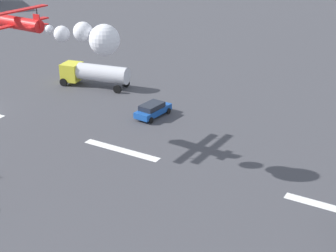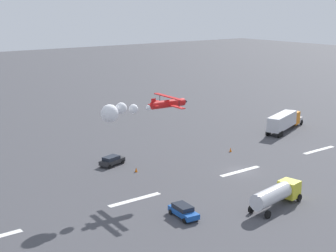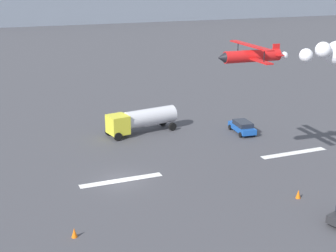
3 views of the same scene
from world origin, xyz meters
The scene contains 4 objects.
runway_stripe_4 centered at (19.55, 0.00, 0.01)m, with size 8.00×0.90×0.01m, color white.
stunt_biplane_red centered at (17.49, -3.48, 11.47)m, with size 13.98×7.04×2.43m.
fuel_tanker_truck centered at (6.47, 12.91, 1.74)m, with size 9.08×4.10×2.90m.
airport_staff_sedan centered at (17.92, 8.25, 0.81)m, with size 2.38×4.64×1.52m.
Camera 1 is at (43.13, -32.40, 20.30)m, focal length 51.58 mm.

